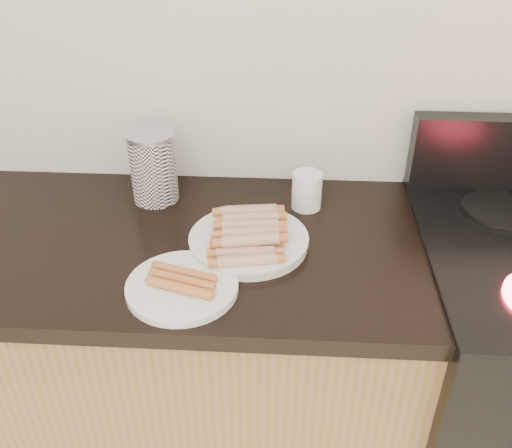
# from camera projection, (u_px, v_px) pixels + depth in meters

# --- Properties ---
(wall_back) EXTENTS (4.00, 0.04, 2.60)m
(wall_back) POSITION_uv_depth(u_px,v_px,m) (257.00, 30.00, 1.36)
(wall_back) COLOR silver
(wall_back) RESTS_ON ground
(cabinet_base) EXTENTS (2.20, 0.59, 0.86)m
(cabinet_base) POSITION_uv_depth(u_px,v_px,m) (3.00, 370.00, 1.61)
(cabinet_base) COLOR brown
(cabinet_base) RESTS_ON floor
(burner_far_left) EXTENTS (0.18, 0.18, 0.01)m
(burner_far_left) POSITION_uv_depth(u_px,v_px,m) (499.00, 209.00, 1.41)
(burner_far_left) COLOR black
(burner_far_left) RESTS_ON stove
(main_plate) EXTENTS (0.31, 0.31, 0.02)m
(main_plate) POSITION_uv_depth(u_px,v_px,m) (249.00, 242.00, 1.30)
(main_plate) COLOR white
(main_plate) RESTS_ON counter_slab
(side_plate) EXTENTS (0.25, 0.25, 0.02)m
(side_plate) POSITION_uv_depth(u_px,v_px,m) (182.00, 287.00, 1.17)
(side_plate) COLOR white
(side_plate) RESTS_ON counter_slab
(hotdog_pile) EXTENTS (0.13, 0.24, 0.05)m
(hotdog_pile) POSITION_uv_depth(u_px,v_px,m) (249.00, 231.00, 1.28)
(hotdog_pile) COLOR maroon
(hotdog_pile) RESTS_ON main_plate
(plain_sausages) EXTENTS (0.13, 0.11, 0.02)m
(plain_sausages) POSITION_uv_depth(u_px,v_px,m) (182.00, 280.00, 1.16)
(plain_sausages) COLOR #BC793F
(plain_sausages) RESTS_ON side_plate
(canister) EXTENTS (0.12, 0.12, 0.18)m
(canister) POSITION_uv_depth(u_px,v_px,m) (153.00, 167.00, 1.43)
(canister) COLOR silver
(canister) RESTS_ON counter_slab
(mug) EXTENTS (0.09, 0.09, 0.09)m
(mug) POSITION_uv_depth(u_px,v_px,m) (307.00, 191.00, 1.42)
(mug) COLOR white
(mug) RESTS_ON counter_slab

